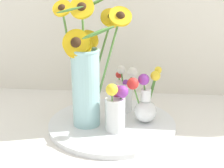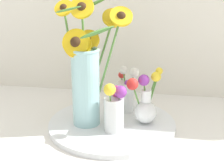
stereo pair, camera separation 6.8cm
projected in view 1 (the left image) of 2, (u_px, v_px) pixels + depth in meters
The scene contains 6 objects.
ground_plane at pixel (99, 138), 1.00m from camera, with size 6.00×6.00×0.00m, color silver.
serving_tray at pixel (112, 124), 1.08m from camera, with size 0.43×0.43×0.02m.
mason_jar_sunflowers at pixel (87, 69), 1.00m from camera, with size 0.27×0.24×0.42m.
vase_small_center at pixel (116, 108), 0.99m from camera, with size 0.07×0.09×0.17m.
vase_bulb_right at pixel (145, 102), 1.05m from camera, with size 0.11×0.09×0.19m.
vase_small_back at pixel (124, 92), 1.15m from camera, with size 0.08×0.08×0.17m.
Camera 1 is at (0.12, -0.88, 0.49)m, focal length 50.00 mm.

